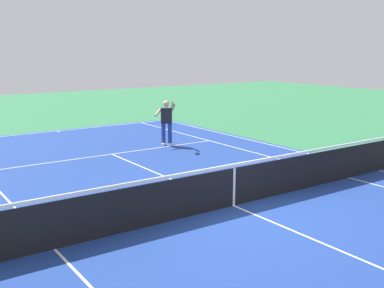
{
  "coord_description": "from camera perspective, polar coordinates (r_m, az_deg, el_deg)",
  "views": [
    {
      "loc": [
        -7.74,
        6.5,
        3.48
      ],
      "look_at": [
        2.65,
        -0.69,
        0.9
      ],
      "focal_mm": 43.67,
      "sensor_mm": 36.0,
      "label": 1
    }
  ],
  "objects": [
    {
      "name": "court_line_markings",
      "position": [
        10.69,
        5.07,
        -7.49
      ],
      "size": [
        23.85,
        11.05,
        0.01
      ],
      "color": "white",
      "rests_on": "ground_plane"
    },
    {
      "name": "tennis_ball",
      "position": [
        13.37,
        5.68,
        -3.46
      ],
      "size": [
        0.07,
        0.07,
        0.07
      ],
      "primitive_type": "sphere",
      "color": "#CCE01E",
      "rests_on": "ground_plane"
    },
    {
      "name": "ground_plane",
      "position": [
        10.69,
        5.07,
        -7.51
      ],
      "size": [
        60.0,
        60.0,
        0.0
      ],
      "primitive_type": "plane",
      "color": "#2D7247"
    },
    {
      "name": "tennis_net",
      "position": [
        10.54,
        5.12,
        -4.98
      ],
      "size": [
        0.1,
        11.7,
        1.08
      ],
      "color": "#2D2D33",
      "rests_on": "ground_plane"
    },
    {
      "name": "court_slab",
      "position": [
        10.69,
        5.07,
        -7.5
      ],
      "size": [
        24.2,
        11.4,
        0.0
      ],
      "primitive_type": "cube",
      "color": "navy",
      "rests_on": "ground_plane"
    },
    {
      "name": "tennis_player_near",
      "position": [
        17.02,
        -3.12,
        2.9
      ],
      "size": [
        1.15,
        0.75,
        1.7
      ],
      "color": "navy",
      "rests_on": "ground_plane"
    }
  ]
}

